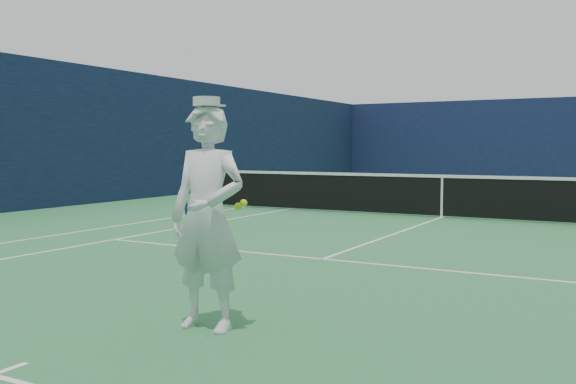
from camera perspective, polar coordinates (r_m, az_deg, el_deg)
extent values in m
plane|color=#2C7540|center=(15.43, 13.49, -2.23)|extent=(80.00, 80.00, 0.00)
cube|color=white|center=(27.04, 20.19, 0.28)|extent=(11.03, 0.06, 0.01)
cube|color=white|center=(17.68, -3.91, -1.33)|extent=(0.06, 23.83, 0.01)
cube|color=white|center=(16.98, -0.02, -1.54)|extent=(0.06, 23.77, 0.01)
cube|color=white|center=(21.65, 17.99, -0.54)|extent=(8.23, 0.06, 0.01)
cube|color=white|center=(9.47, 3.11, -5.98)|extent=(8.23, 0.06, 0.01)
cube|color=white|center=(15.43, 13.49, -2.21)|extent=(0.06, 12.80, 0.01)
cube|color=white|center=(26.89, 20.14, 0.26)|extent=(0.06, 0.30, 0.01)
cube|color=white|center=(5.33, -23.51, -14.25)|extent=(0.06, 0.30, 0.01)
cube|color=#0F1839|center=(33.05, 21.88, 4.33)|extent=(20.12, 0.12, 4.00)
cube|color=#0F1B38|center=(20.41, -14.70, 4.87)|extent=(0.12, 36.12, 4.00)
cylinder|color=#141E4C|center=(18.15, -6.34, 0.47)|extent=(0.09, 0.09, 1.07)
cube|color=black|center=(15.39, 13.52, -0.38)|extent=(12.79, 0.02, 0.92)
cube|color=white|center=(15.36, 13.55, 1.37)|extent=(12.79, 0.04, 0.07)
cube|color=white|center=(15.39, 13.52, -0.49)|extent=(0.05, 0.03, 0.94)
imported|color=white|center=(5.80, -7.17, -2.26)|extent=(0.76, 0.52, 2.03)
cylinder|color=white|center=(5.78, -7.26, 7.99)|extent=(0.24, 0.24, 0.08)
cube|color=white|center=(5.89, -6.56, 7.63)|extent=(0.18, 0.11, 0.02)
cylinder|color=navy|center=(6.02, -8.99, -1.65)|extent=(0.04, 0.09, 0.22)
cube|color=#2033B0|center=(6.09, -8.63, -3.29)|extent=(0.02, 0.02, 0.14)
torus|color=#2033B0|center=(6.17, -8.32, -5.12)|extent=(0.30, 0.11, 0.29)
cube|color=beige|center=(6.17, -8.32, -5.12)|extent=(0.22, 0.02, 0.30)
sphere|color=#DAF21B|center=(5.74, -4.46, -1.29)|extent=(0.07, 0.07, 0.07)
sphere|color=#DAF21B|center=(5.73, -3.97, -0.99)|extent=(0.07, 0.07, 0.07)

